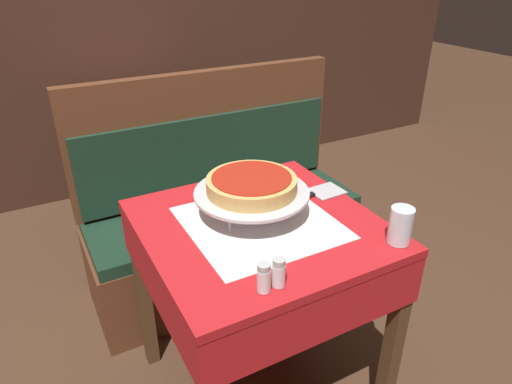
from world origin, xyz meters
TOP-DOWN VIEW (x-y plane):
  - dining_table_front at (0.00, 0.00)m, footprint 0.74×0.74m
  - dining_table_rear at (0.05, 1.52)m, footprint 0.68×0.68m
  - booth_bench at (0.18, 0.70)m, footprint 1.34×0.47m
  - back_wall_panel at (0.00, 2.06)m, footprint 6.00×0.04m
  - pizza_pan_stand at (0.00, 0.06)m, footprint 0.38×0.38m
  - deep_dish_pizza at (0.00, 0.06)m, footprint 0.30×0.30m
  - pizza_server at (0.25, 0.07)m, footprint 0.31×0.11m
  - water_glass_near at (0.32, -0.30)m, footprint 0.07×0.07m
  - salt_shaker at (-0.15, -0.30)m, footprint 0.04×0.04m
  - pepper_shaker at (-0.11, -0.30)m, footprint 0.04×0.04m
  - condiment_caddy at (0.09, 1.48)m, footprint 0.13×0.13m

SIDE VIEW (x-z plane):
  - booth_bench at x=0.18m, z-range -0.22..0.86m
  - dining_table_front at x=0.00m, z-range 0.27..1.04m
  - dining_table_rear at x=0.05m, z-range 0.28..1.06m
  - pizza_server at x=0.25m, z-range 0.77..0.78m
  - pepper_shaker at x=-0.11m, z-range 0.77..0.86m
  - salt_shaker at x=-0.15m, z-range 0.77..0.86m
  - condiment_caddy at x=0.09m, z-range 0.75..0.89m
  - water_glass_near at x=0.32m, z-range 0.77..0.89m
  - pizza_pan_stand at x=0.00m, z-range 0.81..0.90m
  - deep_dish_pizza at x=0.00m, z-range 0.86..0.91m
  - back_wall_panel at x=0.00m, z-range 0.00..2.40m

